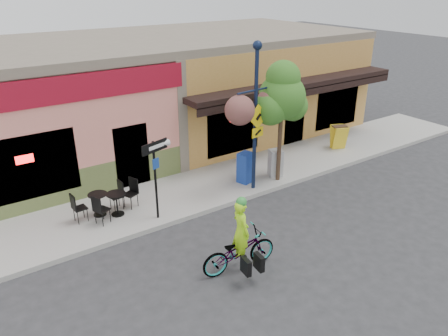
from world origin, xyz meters
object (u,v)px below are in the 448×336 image
at_px(lamp_post, 255,119).
at_px(newspaper_box_blue, 245,168).
at_px(one_way_sign, 156,181).
at_px(street_tree, 281,122).
at_px(building, 156,90).
at_px(bicycle, 239,251).
at_px(newspaper_box_grey, 276,163).
at_px(cyclist_rider, 241,240).

distance_m(lamp_post, newspaper_box_blue, 1.98).
xyz_separation_m(one_way_sign, street_tree, (4.72, 0.00, 0.91)).
bearing_deg(lamp_post, newspaper_box_blue, 77.12).
xyz_separation_m(building, lamp_post, (0.25, -6.60, 0.35)).
relative_size(bicycle, street_tree, 0.47).
relative_size(lamp_post, one_way_sign, 2.02).
xyz_separation_m(lamp_post, newspaper_box_blue, (0.07, 0.54, -1.91)).
height_order(lamp_post, one_way_sign, lamp_post).
height_order(building, street_tree, building).
xyz_separation_m(one_way_sign, newspaper_box_grey, (4.85, 0.31, -0.72)).
distance_m(one_way_sign, street_tree, 4.80).
bearing_deg(newspaper_box_grey, building, 124.13).
bearing_deg(street_tree, newspaper_box_blue, 154.72).
bearing_deg(bicycle, newspaper_box_blue, -32.19).
bearing_deg(one_way_sign, lamp_post, -17.31).
bearing_deg(newspaper_box_grey, one_way_sign, -155.89).
distance_m(lamp_post, street_tree, 1.18).
bearing_deg(bicycle, building, -8.62).
height_order(bicycle, one_way_sign, one_way_sign).
height_order(cyclist_rider, street_tree, street_tree).
height_order(lamp_post, street_tree, lamp_post).
height_order(bicycle, newspaper_box_blue, newspaper_box_blue).
bearing_deg(street_tree, bicycle, -141.69).
xyz_separation_m(building, bicycle, (-2.70, -9.79, -1.73)).
relative_size(newspaper_box_grey, street_tree, 0.23).
height_order(newspaper_box_grey, street_tree, street_tree).
xyz_separation_m(bicycle, newspaper_box_blue, (3.02, 3.73, 0.16)).
bearing_deg(lamp_post, bicycle, -138.78).
bearing_deg(newspaper_box_blue, bicycle, -145.01).
distance_m(one_way_sign, newspaper_box_grey, 4.92).
xyz_separation_m(building, cyclist_rider, (-2.65, -9.79, -1.42)).
xyz_separation_m(one_way_sign, newspaper_box_blue, (3.65, 0.51, -0.67)).
xyz_separation_m(newspaper_box_blue, newspaper_box_grey, (1.20, -0.20, -0.05)).
bearing_deg(street_tree, lamp_post, -178.16).
bearing_deg(street_tree, newspaper_box_grey, 65.75).
distance_m(one_way_sign, newspaper_box_blue, 3.75).
bearing_deg(cyclist_rider, bicycle, 96.80).
height_order(one_way_sign, newspaper_box_grey, one_way_sign).
bearing_deg(building, one_way_sign, -116.92).
bearing_deg(newspaper_box_blue, street_tree, -41.31).
distance_m(bicycle, lamp_post, 4.81).
distance_m(bicycle, newspaper_box_blue, 4.80).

